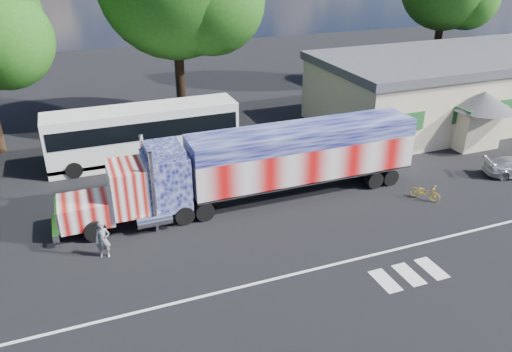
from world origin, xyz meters
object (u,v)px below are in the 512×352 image
object	(u,v)px
coach_bus	(144,133)
bicycle	(425,192)
woman	(103,240)
semi_truck	(262,163)

from	to	relation	value
coach_bus	bicycle	bearing A→B (deg)	-39.89
coach_bus	bicycle	xyz separation A→B (m)	(13.31, -11.12, -1.37)
coach_bus	bicycle	distance (m)	17.40
woman	bicycle	world-z (taller)	woman
bicycle	woman	bearing A→B (deg)	141.95
semi_truck	bicycle	bearing A→B (deg)	-21.56
coach_bus	woman	size ratio (longest dim) A/B	6.73
semi_truck	woman	size ratio (longest dim) A/B	11.04
bicycle	coach_bus	bearing A→B (deg)	104.52
coach_bus	woman	world-z (taller)	coach_bus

